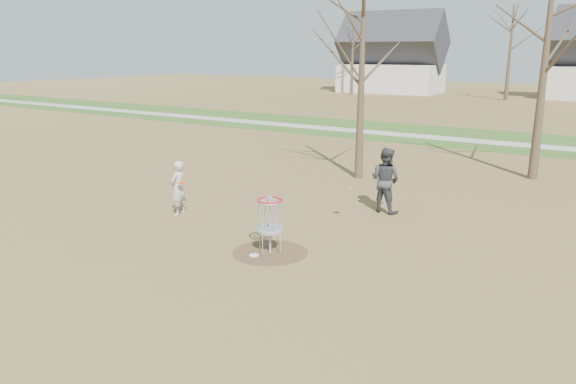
% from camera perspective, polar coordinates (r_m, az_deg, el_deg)
% --- Properties ---
extents(ground, '(160.00, 160.00, 0.00)m').
position_cam_1_polar(ground, '(13.39, -1.82, -6.16)').
color(ground, brown).
rests_on(ground, ground).
extents(green_band, '(160.00, 8.00, 0.01)m').
position_cam_1_polar(green_band, '(32.37, 20.54, 4.95)').
color(green_band, '#2D5119').
rests_on(green_band, ground).
extents(footpath, '(160.00, 1.50, 0.01)m').
position_cam_1_polar(footpath, '(31.41, 20.10, 4.75)').
color(footpath, '#9E9E99').
rests_on(footpath, green_band).
extents(dirt_circle, '(1.80, 1.80, 0.01)m').
position_cam_1_polar(dirt_circle, '(13.39, -1.82, -6.14)').
color(dirt_circle, '#47331E').
rests_on(dirt_circle, ground).
extents(player_standing, '(0.47, 0.63, 1.59)m').
position_cam_1_polar(player_standing, '(16.54, -11.08, 0.39)').
color(player_standing, '#B6B6B6').
rests_on(player_standing, ground).
extents(player_throwing, '(1.01, 0.83, 1.93)m').
position_cam_1_polar(player_throwing, '(16.73, 9.86, 1.20)').
color(player_throwing, '#35363B').
rests_on(player_throwing, ground).
extents(disc_grounded, '(0.22, 0.22, 0.02)m').
position_cam_1_polar(disc_grounded, '(13.18, -3.49, -6.43)').
color(disc_grounded, white).
rests_on(disc_grounded, dirt_circle).
extents(discs_in_play, '(4.42, 2.40, 0.08)m').
position_cam_1_polar(discs_in_play, '(15.67, -2.08, 0.68)').
color(discs_in_play, orange).
rests_on(discs_in_play, ground).
extents(disc_golf_basket, '(0.64, 0.64, 1.35)m').
position_cam_1_polar(disc_golf_basket, '(13.10, -1.85, -2.41)').
color(disc_golf_basket, '#9EA3AD').
rests_on(disc_golf_basket, ground).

